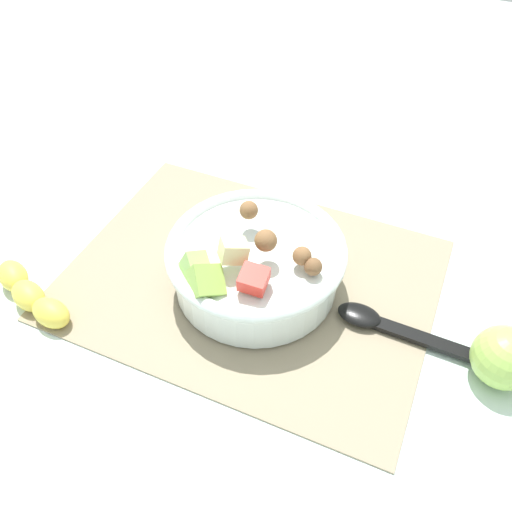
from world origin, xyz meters
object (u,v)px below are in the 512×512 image
at_px(serving_spoon, 393,328).
at_px(banana_whole, 31,294).
at_px(salad_bowl, 255,262).
at_px(whole_apple, 504,357).

height_order(serving_spoon, banana_whole, banana_whole).
bearing_deg(salad_bowl, banana_whole, -150.41).
relative_size(whole_apple, banana_whole, 0.57).
height_order(serving_spoon, whole_apple, whole_apple).
xyz_separation_m(salad_bowl, banana_whole, (-0.26, -0.15, -0.03)).
distance_m(salad_bowl, whole_apple, 0.32).
bearing_deg(salad_bowl, whole_apple, -2.48).
bearing_deg(salad_bowl, serving_spoon, -0.69).
height_order(salad_bowl, banana_whole, salad_bowl).
distance_m(serving_spoon, banana_whole, 0.47).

